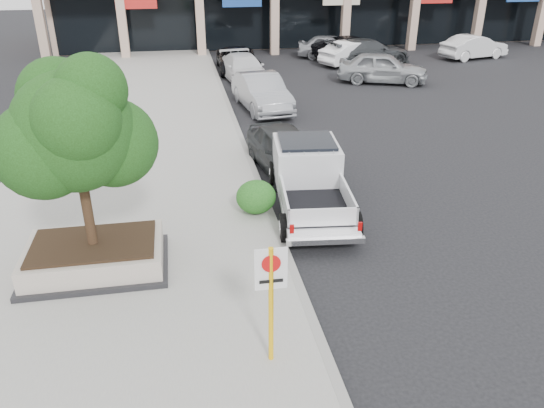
{
  "coord_description": "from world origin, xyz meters",
  "views": [
    {
      "loc": [
        -3.83,
        -9.93,
        6.82
      ],
      "look_at": [
        -1.78,
        1.5,
        1.13
      ],
      "focal_mm": 35.0,
      "sensor_mm": 36.0,
      "label": 1
    }
  ],
  "objects": [
    {
      "name": "curb_car_c",
      "position": [
        -0.14,
        19.25,
        0.72
      ],
      "size": [
        2.56,
        5.14,
        1.44
      ],
      "primitive_type": "imported",
      "rotation": [
        0.0,
        0.0,
        0.11
      ],
      "color": "silver",
      "rests_on": "ground"
    },
    {
      "name": "no_parking_sign",
      "position": [
        -2.55,
        -2.73,
        1.63
      ],
      "size": [
        0.55,
        0.09,
        2.3
      ],
      "color": "#F7B60D",
      "rests_on": "sidewalk"
    },
    {
      "name": "sidewalk",
      "position": [
        -5.5,
        6.0,
        0.07
      ],
      "size": [
        8.0,
        52.0,
        0.15
      ],
      "primitive_type": "cube",
      "color": "gray",
      "rests_on": "ground"
    },
    {
      "name": "lot_car_f",
      "position": [
        15.73,
        23.18,
        0.76
      ],
      "size": [
        4.88,
        2.74,
        1.52
      ],
      "primitive_type": "imported",
      "rotation": [
        0.0,
        0.0,
        1.83
      ],
      "color": "silver",
      "rests_on": "ground"
    },
    {
      "name": "curb_car_d",
      "position": [
        -0.16,
        21.89,
        0.69
      ],
      "size": [
        2.38,
        5.02,
        1.39
      ],
      "primitive_type": "imported",
      "rotation": [
        0.0,
        0.0,
        -0.02
      ],
      "color": "black",
      "rests_on": "ground"
    },
    {
      "name": "pickup_truck",
      "position": [
        -0.35,
        3.3,
        0.87
      ],
      "size": [
        2.6,
        5.7,
        1.74
      ],
      "primitive_type": null,
      "rotation": [
        0.0,
        0.0,
        -0.1
      ],
      "color": "white",
      "rests_on": "ground"
    },
    {
      "name": "lot_car_e",
      "position": [
        6.48,
        24.94,
        0.77
      ],
      "size": [
        4.83,
        3.06,
        1.53
      ],
      "primitive_type": "imported",
      "rotation": [
        0.0,
        0.0,
        1.27
      ],
      "color": "#9C9DA3",
      "rests_on": "ground"
    },
    {
      "name": "lot_car_b",
      "position": [
        7.18,
        22.6,
        0.74
      ],
      "size": [
        4.71,
        3.3,
        1.47
      ],
      "primitive_type": "imported",
      "rotation": [
        0.0,
        0.0,
        2.01
      ],
      "color": "white",
      "rests_on": "ground"
    },
    {
      "name": "curb_car_b",
      "position": [
        -0.07,
        13.65,
        0.8
      ],
      "size": [
        2.31,
        5.04,
        1.6
      ],
      "primitive_type": "imported",
      "rotation": [
        0.0,
        0.0,
        0.13
      ],
      "color": "#97999F",
      "rests_on": "ground"
    },
    {
      "name": "curb",
      "position": [
        -1.55,
        6.0,
        0.07
      ],
      "size": [
        0.2,
        52.0,
        0.15
      ],
      "primitive_type": "cube",
      "color": "gray",
      "rests_on": "ground"
    },
    {
      "name": "lot_car_d",
      "position": [
        7.76,
        24.06,
        0.77
      ],
      "size": [
        5.79,
        3.2,
        1.53
      ],
      "primitive_type": "imported",
      "rotation": [
        0.0,
        0.0,
        1.69
      ],
      "color": "black",
      "rests_on": "ground"
    },
    {
      "name": "ground",
      "position": [
        0.0,
        0.0,
        0.0
      ],
      "size": [
        120.0,
        120.0,
        0.0
      ],
      "primitive_type": "plane",
      "color": "black",
      "rests_on": "ground"
    },
    {
      "name": "lot_car_c",
      "position": [
        8.23,
        22.68,
        0.78
      ],
      "size": [
        5.66,
        2.99,
        1.56
      ],
      "primitive_type": "imported",
      "rotation": [
        0.0,
        0.0,
        1.72
      ],
      "color": "#313436",
      "rests_on": "ground"
    },
    {
      "name": "planter_tree",
      "position": [
        -5.83,
        1.05,
        3.41
      ],
      "size": [
        2.9,
        2.55,
        4.0
      ],
      "color": "black",
      "rests_on": "planter"
    },
    {
      "name": "curb_car_a",
      "position": [
        -0.49,
        6.18,
        0.74
      ],
      "size": [
        2.34,
        4.57,
        1.49
      ],
      "primitive_type": "imported",
      "rotation": [
        0.0,
        0.0,
        0.14
      ],
      "color": "#2A2D2E",
      "rests_on": "ground"
    },
    {
      "name": "planter",
      "position": [
        -5.96,
        0.89,
        0.48
      ],
      "size": [
        3.2,
        2.2,
        0.68
      ],
      "color": "black",
      "rests_on": "sidewalk"
    },
    {
      "name": "hedge",
      "position": [
        -1.94,
        3.05,
        0.62
      ],
      "size": [
        1.1,
        0.99,
        0.93
      ],
      "primitive_type": "ellipsoid",
      "color": "#184C15",
      "rests_on": "sidewalk"
    },
    {
      "name": "lot_car_a",
      "position": [
        7.26,
        17.68,
        0.82
      ],
      "size": [
        5.2,
        3.54,
        1.64
      ],
      "primitive_type": "imported",
      "rotation": [
        0.0,
        0.0,
        1.2
      ],
      "color": "#A1A5A9",
      "rests_on": "ground"
    }
  ]
}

